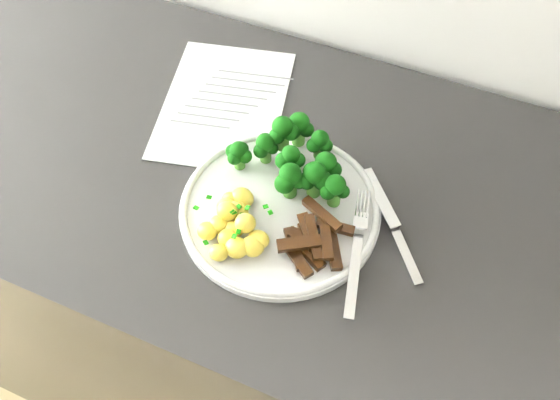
% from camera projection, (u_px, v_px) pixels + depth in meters
% --- Properties ---
extents(counter, '(2.48, 0.62, 0.93)m').
position_uv_depth(counter, '(264.00, 309.00, 1.32)').
color(counter, black).
rests_on(counter, ground).
extents(recipe_paper, '(0.26, 0.32, 0.00)m').
position_uv_depth(recipe_paper, '(224.00, 103.00, 1.03)').
color(recipe_paper, silver).
rests_on(recipe_paper, counter).
extents(plate, '(0.29, 0.29, 0.02)m').
position_uv_depth(plate, '(280.00, 209.00, 0.90)').
color(plate, silver).
rests_on(plate, counter).
extents(broccoli, '(0.20, 0.15, 0.07)m').
position_uv_depth(broccoli, '(297.00, 157.00, 0.90)').
color(broccoli, '#32671D').
rests_on(broccoli, plate).
extents(potatoes, '(0.11, 0.12, 0.04)m').
position_uv_depth(potatoes, '(235.00, 222.00, 0.86)').
color(potatoes, '#E5BF49').
rests_on(potatoes, plate).
extents(beef_strips, '(0.10, 0.12, 0.03)m').
position_uv_depth(beef_strips, '(313.00, 240.00, 0.85)').
color(beef_strips, black).
rests_on(beef_strips, plate).
extents(fork, '(0.06, 0.21, 0.02)m').
position_uv_depth(fork, '(356.00, 256.00, 0.84)').
color(fork, silver).
rests_on(fork, plate).
extents(knife, '(0.14, 0.16, 0.02)m').
position_uv_depth(knife, '(398.00, 238.00, 0.87)').
color(knife, silver).
rests_on(knife, plate).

